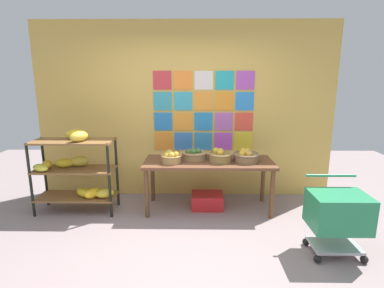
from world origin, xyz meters
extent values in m
plane|color=gray|center=(0.00, 0.00, 0.00)|extent=(9.58, 9.58, 0.00)
cube|color=gold|center=(0.00, 1.82, 1.34)|extent=(4.57, 0.06, 2.69)
cube|color=#CA353B|center=(-0.34, 1.78, 1.82)|extent=(0.28, 0.01, 0.28)
cube|color=orange|center=(-0.03, 1.78, 1.82)|extent=(0.28, 0.01, 0.28)
cube|color=silver|center=(0.28, 1.78, 1.82)|extent=(0.28, 0.01, 0.28)
cube|color=teal|center=(0.59, 1.78, 1.82)|extent=(0.28, 0.01, 0.28)
cube|color=#A749AD|center=(0.90, 1.78, 1.82)|extent=(0.28, 0.01, 0.28)
cube|color=teal|center=(-0.34, 1.78, 1.51)|extent=(0.28, 0.01, 0.28)
cube|color=#37A1B9|center=(-0.03, 1.78, 1.51)|extent=(0.28, 0.01, 0.28)
cube|color=orange|center=(0.28, 1.78, 1.51)|extent=(0.28, 0.01, 0.28)
cube|color=orange|center=(0.59, 1.78, 1.51)|extent=(0.28, 0.01, 0.28)
cube|color=#2D81CF|center=(0.90, 1.78, 1.51)|extent=(0.28, 0.01, 0.28)
cube|color=#2775BB|center=(-0.34, 1.78, 1.19)|extent=(0.28, 0.01, 0.28)
cube|color=orange|center=(-0.03, 1.78, 1.19)|extent=(0.28, 0.01, 0.28)
cube|color=#267EC0|center=(0.28, 1.78, 1.19)|extent=(0.28, 0.01, 0.28)
cube|color=#AA59AB|center=(0.59, 1.78, 1.19)|extent=(0.28, 0.01, 0.28)
cube|color=#E24734|center=(0.90, 1.78, 1.19)|extent=(0.28, 0.01, 0.28)
cube|color=orange|center=(-0.34, 1.78, 0.88)|extent=(0.28, 0.01, 0.28)
cube|color=#3674C0|center=(-0.03, 1.78, 0.88)|extent=(0.28, 0.01, 0.28)
cube|color=teal|center=(0.28, 1.78, 0.88)|extent=(0.28, 0.01, 0.28)
cube|color=#AF49BD|center=(0.59, 1.78, 0.88)|extent=(0.28, 0.01, 0.28)
cube|color=gold|center=(0.90, 1.78, 0.88)|extent=(0.28, 0.01, 0.28)
cylinder|color=black|center=(-2.04, 0.96, 0.51)|extent=(0.04, 0.04, 1.02)
cylinder|color=black|center=(-0.98, 0.96, 0.51)|extent=(0.04, 0.04, 1.02)
cylinder|color=black|center=(-2.04, 1.35, 0.51)|extent=(0.04, 0.04, 1.02)
cylinder|color=black|center=(-0.98, 1.35, 0.51)|extent=(0.04, 0.04, 1.02)
cube|color=brown|center=(-1.51, 1.15, 0.21)|extent=(1.09, 0.43, 0.03)
ellipsoid|color=yellow|center=(-1.26, 1.07, 0.30)|extent=(0.24, 0.27, 0.15)
ellipsoid|color=yellow|center=(-1.40, 1.11, 0.29)|extent=(0.28, 0.23, 0.13)
ellipsoid|color=yellow|center=(-1.10, 1.08, 0.29)|extent=(0.29, 0.23, 0.13)
cube|color=brown|center=(-1.51, 1.15, 0.61)|extent=(1.09, 0.43, 0.02)
ellipsoid|color=yellow|center=(-1.49, 1.27, 0.70)|extent=(0.29, 0.18, 0.15)
ellipsoid|color=yellow|center=(-1.92, 1.02, 0.67)|extent=(0.28, 0.22, 0.10)
ellipsoid|color=yellow|center=(-1.90, 1.17, 0.68)|extent=(0.19, 0.25, 0.11)
ellipsoid|color=gold|center=(-1.67, 1.20, 0.69)|extent=(0.28, 0.18, 0.13)
cube|color=brown|center=(-1.51, 1.15, 1.01)|extent=(1.09, 0.43, 0.02)
ellipsoid|color=gold|center=(-1.49, 1.25, 1.09)|extent=(0.30, 0.16, 0.13)
ellipsoid|color=yellow|center=(-1.39, 1.08, 1.09)|extent=(0.27, 0.30, 0.14)
cube|color=brown|center=(0.35, 1.24, 0.70)|extent=(1.80, 0.68, 0.04)
cylinder|color=brown|center=(-0.49, 0.96, 0.34)|extent=(0.06, 0.06, 0.68)
cylinder|color=brown|center=(1.18, 0.96, 0.34)|extent=(0.06, 0.06, 0.68)
cylinder|color=brown|center=(-0.49, 1.52, 0.34)|extent=(0.06, 0.06, 0.68)
cylinder|color=brown|center=(1.18, 1.52, 0.34)|extent=(0.06, 0.06, 0.68)
cylinder|color=olive|center=(0.86, 1.22, 0.77)|extent=(0.34, 0.34, 0.11)
torus|color=#836849|center=(0.86, 1.22, 0.82)|extent=(0.37, 0.37, 0.03)
sphere|color=gold|center=(0.88, 1.27, 0.85)|extent=(0.10, 0.10, 0.10)
sphere|color=gold|center=(0.80, 1.17, 0.84)|extent=(0.09, 0.09, 0.09)
sphere|color=gold|center=(0.83, 1.25, 0.85)|extent=(0.10, 0.10, 0.10)
sphere|color=gold|center=(0.83, 1.25, 0.83)|extent=(0.10, 0.10, 0.10)
sphere|color=gold|center=(0.89, 1.16, 0.84)|extent=(0.09, 0.09, 0.09)
sphere|color=gold|center=(0.85, 1.23, 0.83)|extent=(0.08, 0.08, 0.08)
cylinder|color=tan|center=(-0.17, 1.14, 0.77)|extent=(0.26, 0.26, 0.10)
torus|color=tan|center=(-0.17, 1.14, 0.82)|extent=(0.29, 0.29, 0.02)
sphere|color=gold|center=(-0.17, 1.14, 0.84)|extent=(0.08, 0.08, 0.08)
sphere|color=gold|center=(-0.23, 1.11, 0.82)|extent=(0.09, 0.09, 0.09)
sphere|color=gold|center=(-0.10, 1.11, 0.84)|extent=(0.09, 0.09, 0.09)
sphere|color=gold|center=(-0.19, 1.13, 0.84)|extent=(0.10, 0.10, 0.10)
sphere|color=gold|center=(-0.20, 1.18, 0.84)|extent=(0.10, 0.10, 0.10)
sphere|color=gold|center=(-0.16, 1.08, 0.84)|extent=(0.08, 0.08, 0.08)
cylinder|color=olive|center=(0.50, 1.20, 0.77)|extent=(0.30, 0.30, 0.11)
torus|color=olive|center=(0.50, 1.20, 0.83)|extent=(0.33, 0.33, 0.03)
sphere|color=gold|center=(0.50, 1.21, 0.85)|extent=(0.11, 0.11, 0.11)
sphere|color=gold|center=(0.45, 1.27, 0.85)|extent=(0.10, 0.10, 0.10)
sphere|color=gold|center=(0.51, 1.26, 0.84)|extent=(0.10, 0.10, 0.10)
sphere|color=gold|center=(0.50, 1.18, 0.85)|extent=(0.09, 0.09, 0.09)
cylinder|color=#9A7A4E|center=(0.15, 1.35, 0.76)|extent=(0.35, 0.35, 0.09)
torus|color=#A17952|center=(0.15, 1.35, 0.81)|extent=(0.37, 0.37, 0.02)
sphere|color=#51602B|center=(0.14, 1.33, 0.83)|extent=(0.08, 0.08, 0.08)
sphere|color=#3C7035|center=(0.20, 1.35, 0.83)|extent=(0.09, 0.09, 0.09)
sphere|color=#495E2B|center=(0.06, 1.34, 0.82)|extent=(0.09, 0.09, 0.09)
sphere|color=#4B6C32|center=(0.15, 1.36, 0.82)|extent=(0.07, 0.07, 0.07)
sphere|color=#546822|center=(0.15, 1.35, 0.82)|extent=(0.08, 0.08, 0.08)
sphere|color=#3B7132|center=(0.13, 1.32, 0.83)|extent=(0.09, 0.09, 0.09)
cube|color=red|center=(0.33, 1.27, 0.10)|extent=(0.45, 0.34, 0.21)
sphere|color=black|center=(1.42, -0.05, 0.04)|extent=(0.08, 0.08, 0.08)
sphere|color=black|center=(1.89, -0.05, 0.04)|extent=(0.08, 0.08, 0.08)
sphere|color=black|center=(1.42, 0.28, 0.04)|extent=(0.08, 0.08, 0.08)
sphere|color=black|center=(1.89, 0.28, 0.04)|extent=(0.08, 0.08, 0.08)
cube|color=#A5A8AD|center=(1.66, 0.12, 0.10)|extent=(0.50, 0.35, 0.03)
cube|color=#258353|center=(1.66, 0.12, 0.49)|extent=(0.58, 0.43, 0.37)
cylinder|color=#258353|center=(1.66, 0.36, 0.80)|extent=(0.55, 0.03, 0.03)
camera|label=1|loc=(0.17, -2.79, 1.86)|focal=27.96mm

